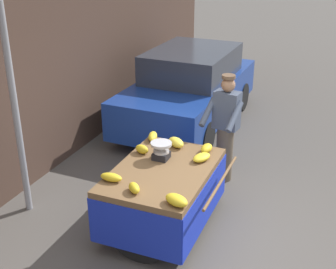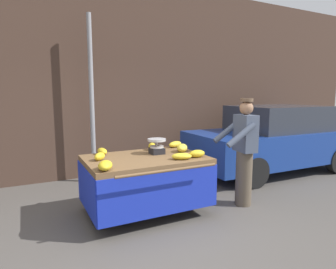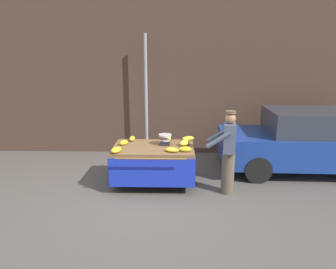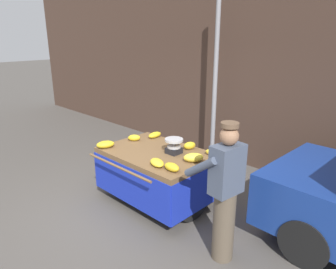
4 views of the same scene
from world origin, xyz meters
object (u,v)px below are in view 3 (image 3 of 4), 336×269
object	(u,v)px
banana_bunch_7	(168,139)
vendor_person	(228,152)
banana_bunch_5	(124,143)
banana_bunch_6	(132,138)
banana_bunch_3	(116,150)
weighing_scale	(165,140)
banana_bunch_1	(188,138)
banana_cart	(154,156)
banana_bunch_4	(172,150)
banana_bunch_2	(185,143)
banana_bunch_0	(185,149)
street_pole	(146,98)
parked_car	(305,141)

from	to	relation	value
banana_bunch_7	vendor_person	world-z (taller)	vendor_person
banana_bunch_5	banana_bunch_6	xyz separation A→B (m)	(0.13, 0.37, -0.01)
banana_bunch_3	vendor_person	bearing A→B (deg)	1.83
weighing_scale	banana_bunch_1	distance (m)	0.62
banana_cart	banana_bunch_4	distance (m)	0.61
banana_cart	banana_bunch_4	size ratio (longest dim) A/B	6.08
banana_bunch_1	banana_bunch_7	world-z (taller)	banana_bunch_7
banana_bunch_7	banana_bunch_1	bearing A→B (deg)	5.50
banana_bunch_2	vendor_person	size ratio (longest dim) A/B	0.17
weighing_scale	banana_bunch_7	distance (m)	0.32
banana_cart	banana_bunch_0	bearing A→B (deg)	-28.47
banana_bunch_3	banana_bunch_4	distance (m)	1.11
banana_bunch_0	banana_bunch_6	size ratio (longest dim) A/B	0.88
banana_bunch_1	banana_bunch_3	bearing A→B (deg)	-147.46
banana_bunch_4	banana_bunch_6	bearing A→B (deg)	137.81
weighing_scale	banana_bunch_7	xyz separation A→B (m)	(0.05, 0.31, -0.06)
banana_bunch_2	banana_bunch_4	bearing A→B (deg)	-120.32
street_pole	banana_bunch_7	size ratio (longest dim) A/B	15.90
parked_car	banana_bunch_6	bearing A→B (deg)	-173.54
banana_bunch_1	banana_bunch_4	world-z (taller)	banana_bunch_1
banana_bunch_3	banana_bunch_5	distance (m)	0.55
banana_bunch_0	banana_bunch_3	xyz separation A→B (m)	(-1.38, -0.10, 0.00)
banana_bunch_3	banana_bunch_1	bearing A→B (deg)	32.54
street_pole	weighing_scale	world-z (taller)	street_pole
weighing_scale	parked_car	distance (m)	3.42
banana_bunch_2	banana_bunch_6	world-z (taller)	banana_bunch_2
street_pole	parked_car	world-z (taller)	street_pole
weighing_scale	banana_bunch_4	distance (m)	0.53
banana_bunch_1	banana_bunch_7	xyz separation A→B (m)	(-0.46, -0.04, 0.01)
weighing_scale	banana_bunch_7	size ratio (longest dim) A/B	1.35
banana_bunch_2	banana_bunch_4	xyz separation A→B (m)	(-0.27, -0.46, -0.02)
banana_bunch_3	parked_car	distance (m)	4.50
banana_bunch_2	banana_bunch_5	distance (m)	1.32
street_pole	banana_bunch_1	bearing A→B (deg)	-53.12
banana_bunch_2	parked_car	xyz separation A→B (m)	(2.90, 0.83, -0.18)
banana_bunch_4	banana_bunch_5	world-z (taller)	banana_bunch_5
banana_bunch_1	banana_bunch_5	bearing A→B (deg)	-164.44
banana_cart	weighing_scale	size ratio (longest dim) A/B	6.22
banana_cart	banana_bunch_6	size ratio (longest dim) A/B	6.25
vendor_person	banana_bunch_3	bearing A→B (deg)	-178.17
parked_car	banana_bunch_3	bearing A→B (deg)	-162.17
banana_bunch_4	banana_bunch_7	size ratio (longest dim) A/B	1.38
street_pole	banana_bunch_6	xyz separation A→B (m)	(-0.19, -1.48, -0.74)
banana_bunch_0	vendor_person	bearing A→B (deg)	-1.78
street_pole	banana_bunch_5	size ratio (longest dim) A/B	15.81
banana_bunch_4	street_pole	bearing A→B (deg)	107.58
street_pole	banana_bunch_5	bearing A→B (deg)	-99.69
street_pole	banana_bunch_1	size ratio (longest dim) A/B	11.70
banana_bunch_2	banana_bunch_6	xyz separation A→B (m)	(-1.19, 0.37, -0.01)
banana_bunch_3	banana_bunch_7	world-z (taller)	banana_bunch_7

